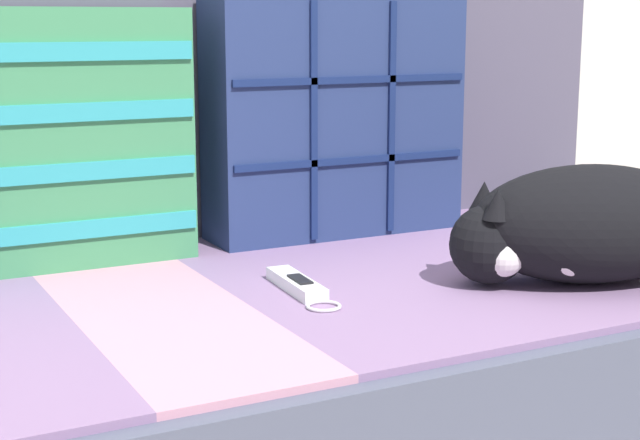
# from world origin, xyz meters

# --- Properties ---
(couch) EXTENTS (1.98, 0.92, 0.34)m
(couch) POSITION_xyz_m (-0.00, 0.09, 0.17)
(couch) COLOR gray
(couch) RESTS_ON ground_plane
(sofa_backrest) EXTENTS (1.94, 0.14, 0.46)m
(sofa_backrest) POSITION_xyz_m (0.00, 0.48, 0.57)
(sofa_backrest) COLOR #514C60
(sofa_backrest) RESTS_ON couch
(throw_pillow_quilted) EXTENTS (0.47, 0.14, 0.43)m
(throw_pillow_quilted) POSITION_xyz_m (0.33, 0.33, 0.55)
(throw_pillow_quilted) COLOR navy
(throw_pillow_quilted) RESTS_ON couch
(throw_pillow_striped) EXTENTS (0.42, 0.14, 0.40)m
(throw_pillow_striped) POSITION_xyz_m (-0.17, 0.33, 0.54)
(throw_pillow_striped) COLOR #3D8956
(throw_pillow_striped) RESTS_ON couch
(sleeping_cat) EXTENTS (0.43, 0.31, 0.18)m
(sleeping_cat) POSITION_xyz_m (0.48, -0.14, 0.42)
(sleeping_cat) COLOR black
(sleeping_cat) RESTS_ON couch
(game_remote_near) EXTENTS (0.06, 0.20, 0.02)m
(game_remote_near) POSITION_xyz_m (0.09, 0.01, 0.35)
(game_remote_near) COLOR white
(game_remote_near) RESTS_ON couch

